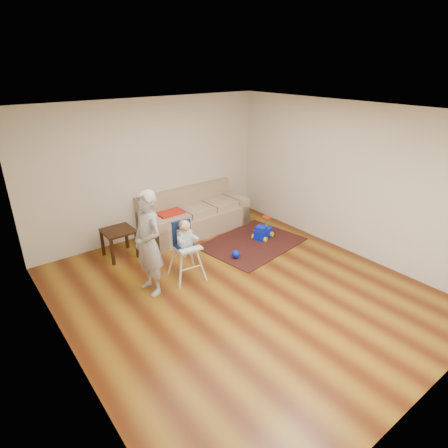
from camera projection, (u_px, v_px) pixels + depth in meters
ground at (240, 290)px, 5.86m from camera, size 5.50×5.50×0.00m
room_envelope at (219, 167)px, 5.49m from camera, size 5.04×5.52×2.72m
sofa at (195, 212)px, 7.75m from camera, size 2.26×0.97×0.87m
side_table at (120, 243)px, 6.80m from camera, size 0.53×0.53×0.53m
area_rug at (252, 243)px, 7.37m from camera, size 2.04×1.65×0.01m
ride_on_toy at (263, 228)px, 7.49m from camera, size 0.45×0.38×0.42m
toy_ball at (236, 254)px, 6.77m from camera, size 0.15×0.15×0.15m
high_chair at (186, 251)px, 6.01m from camera, size 0.54×0.54×1.04m
adult at (148, 244)px, 5.54m from camera, size 0.44×0.63×1.64m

